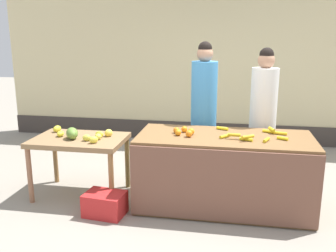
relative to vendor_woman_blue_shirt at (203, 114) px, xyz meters
The scene contains 11 objects.
ground_plane 1.18m from the vendor_woman_blue_shirt, 89.64° to the right, with size 24.00×24.00×0.00m, color gray.
market_wall_back 2.25m from the vendor_woman_blue_shirt, 89.88° to the left, with size 8.03×0.23×3.44m.
fruit_stall_counter 0.93m from the vendor_woman_blue_shirt, 66.57° to the right, with size 1.99×0.91×0.86m.
side_table_wooden 1.65m from the vendor_woman_blue_shirt, 154.78° to the right, with size 1.12×0.75×0.75m.
banana_bunch_pile 0.93m from the vendor_woman_blue_shirt, 46.98° to the right, with size 0.82×0.54×0.07m.
orange_pile 0.74m from the vendor_woman_blue_shirt, 102.40° to the right, with size 0.25×0.28×0.08m.
mango_papaya_pile 1.60m from the vendor_woman_blue_shirt, 154.16° to the right, with size 0.85×0.54×0.14m.
vendor_woman_blue_shirt is the anchor object (origin of this frame).
vendor_woman_white_shirt 0.77m from the vendor_woman_blue_shirt, ahead, with size 0.34×0.34×1.83m.
produce_crate 1.74m from the vendor_woman_blue_shirt, 130.30° to the right, with size 0.44×0.32×0.26m, color red.
produce_sack 0.96m from the vendor_woman_blue_shirt, behind, with size 0.36×0.30×0.55m, color tan.
Camera 1 is at (0.37, -4.12, 1.98)m, focal length 39.55 mm.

